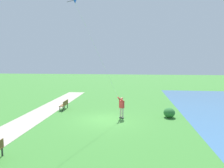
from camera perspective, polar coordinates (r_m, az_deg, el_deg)
ground_plane at (r=16.30m, az=-1.94°, el=-10.11°), size 120.00×120.00×0.00m
walkway_path at (r=16.52m, az=-24.40°, el=-10.42°), size 3.64×32.07×0.02m
person_kite_flyer at (r=16.53m, az=2.70°, el=-6.14°), size 0.57×0.61×1.83m
park_bench_near_walkway at (r=20.19m, az=-13.29°, el=-5.59°), size 0.50×1.52×0.88m
lakeside_shrub at (r=17.58m, az=15.87°, el=-7.79°), size 0.93×1.08×0.80m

